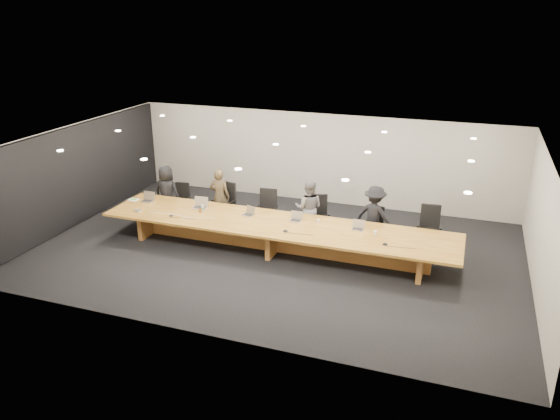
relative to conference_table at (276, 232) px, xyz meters
The scene contains 29 objects.
ground 0.52m from the conference_table, ahead, with size 12.00×12.00×0.00m, color black.
back_wall 4.10m from the conference_table, 90.00° to the left, with size 12.00×0.02×2.80m, color beige.
left_wall_panel 6.00m from the conference_table, behind, with size 0.08×7.84×2.74m, color black.
conference_table is the anchor object (origin of this frame).
chair_far_left 3.71m from the conference_table, 158.88° to the left, with size 0.51×0.51×1.01m, color black, non-canonical shape.
chair_left 2.41m from the conference_table, 148.09° to the left, with size 0.61×0.61×1.20m, color black, non-canonical shape.
chair_mid_left 1.42m from the conference_table, 120.70° to the left, with size 0.59×0.59×1.16m, color black, non-canonical shape.
chair_mid_right 1.52m from the conference_table, 60.88° to the left, with size 0.57×0.57×1.12m, color black, non-canonical shape.
chair_right 2.53m from the conference_table, 29.27° to the left, with size 0.52×0.52×1.02m, color black, non-canonical shape.
chair_far_right 3.86m from the conference_table, 20.23° to the left, with size 0.60×0.60×1.18m, color black, non-canonical shape.
person_a 3.94m from the conference_table, 163.45° to the left, with size 0.77×0.50×1.57m, color black.
person_b 2.48m from the conference_table, 150.13° to the left, with size 0.59×0.39×1.62m, color #382F1E.
person_c 1.37m from the conference_table, 69.53° to the left, with size 0.75×0.58×1.54m, color #5D5C5F.
person_d 2.58m from the conference_table, 29.43° to the left, with size 1.02×0.59×1.58m, color black.
laptop_a 3.94m from the conference_table, behind, with size 0.34×0.25×0.27m, color tan, non-canonical shape.
laptop_b 2.36m from the conference_table, behind, with size 0.37×0.27×0.29m, color #C1B294, non-canonical shape.
laptop_c 0.99m from the conference_table, 162.66° to the left, with size 0.30×0.22×0.23m, color tan, non-canonical shape.
laptop_d 0.63m from the conference_table, 36.98° to the left, with size 0.30×0.22×0.24m, color tan, non-canonical shape.
laptop_e 2.05m from the conference_table, ahead, with size 0.30×0.22×0.23m, color tan, non-canonical shape.
water_bottle 2.12m from the conference_table, behind, with size 0.06×0.06×0.19m, color #AFBFBC.
amber_mug 2.16m from the conference_table, behind, with size 0.08×0.08×0.10m, color brown.
paper_cup_near 1.10m from the conference_table, 22.76° to the left, with size 0.07×0.07×0.08m, color beige.
paper_cup_far 2.48m from the conference_table, ahead, with size 0.08×0.08×0.10m, color silver.
notepad 4.37m from the conference_table, behind, with size 0.27×0.22×0.02m, color silver.
lime_gadget 4.36m from the conference_table, behind, with size 0.15×0.08×0.02m, color #58BA31.
av_box 3.78m from the conference_table, behind, with size 0.18×0.14×0.03m, color silver.
mic_left 2.77m from the conference_table, behind, with size 0.11×0.11×0.03m, color black.
mic_center 0.60m from the conference_table, 45.79° to the right, with size 0.13×0.13×0.03m, color black.
mic_right 2.81m from the conference_table, ahead, with size 0.13×0.13×0.03m, color black.
Camera 1 is at (4.33, -11.85, 5.86)m, focal length 35.00 mm.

